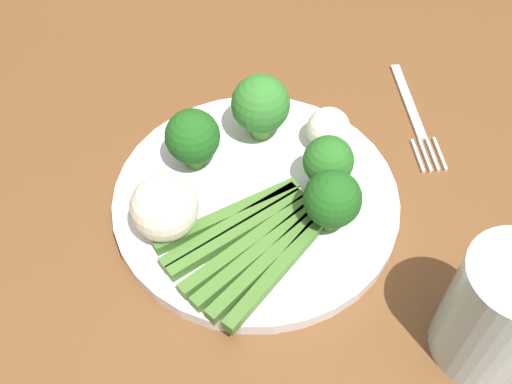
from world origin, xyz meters
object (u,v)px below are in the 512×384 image
Objects in this scene: broccoli_left at (257,106)px; water_glass at (497,312)px; cauliflower_near_fork at (164,208)px; chair at (169,35)px; cauliflower_outer_edge at (328,129)px; asparagus_bundle at (250,243)px; broccoli_back at (328,162)px; dining_table at (293,280)px; fork at (414,117)px; plate at (256,200)px; broccoli_near_center at (193,137)px; broccoli_right at (332,200)px.

water_glass reaches higher than broccoli_left.
water_glass is at bearing 140.52° from cauliflower_near_fork.
cauliflower_outer_edge is (-0.07, 0.60, 0.31)m from chair.
cauliflower_near_fork is at bearing 37.93° from broccoli_left.
asparagus_bundle is 0.11m from broccoli_back.
asparagus_bundle is 1.41× the size of water_glass.
chair is (0.01, -0.69, -0.18)m from dining_table.
cauliflower_near_fork reaches higher than cauliflower_outer_edge.
dining_table is 11.43× the size of water_glass.
fork is (-0.18, 0.01, -0.05)m from broccoli_left.
broccoli_left is at bearing -83.88° from fork.
broccoli_back is (-0.07, 0.01, 0.04)m from plate.
broccoli_near_center reaches higher than fork.
broccoli_right is 1.46× the size of cauliflower_outer_edge.
plate is at bearing -55.41° from dining_table.
broccoli_left is 0.08m from cauliflower_outer_edge.
fork is at bearing -165.69° from cauliflower_near_fork.
asparagus_bundle is 0.14m from broccoli_left.
broccoli_back is (-0.05, 0.65, 0.32)m from chair.
dining_table is 0.23m from fork.
broccoli_right reaches higher than dining_table.
broccoli_near_center is at bearing -121.93° from cauliflower_near_fork.
broccoli_back reaches higher than plate.
broccoli_left is 0.13m from broccoli_right.
plate is at bearing -62.19° from fork.
chair is at bearing -99.50° from cauliflower_near_fork.
cauliflower_near_fork is at bearing 91.63° from chair.
asparagus_bundle is at bearing 67.44° from plate.
plate is at bearing 99.36° from chair.
chair reaches higher than dining_table.
asparagus_bundle is at bearing 40.87° from cauliflower_outer_edge.
fork is (-0.29, -0.07, -0.04)m from cauliflower_near_fork.
chair reaches higher than fork.
broccoli_right is (-0.03, 0.01, 0.15)m from dining_table.
chair is 0.67m from fork.
dining_table is 8.12× the size of asparagus_bundle.
broccoli_near_center is 0.15m from broccoli_right.
broccoli_left is (-0.05, -0.13, 0.04)m from asparagus_bundle.
plate is 0.21m from fork.
fork is at bearing -142.16° from broccoli_right.
water_glass reaches higher than plate.
broccoli_back is 0.90× the size of broccoli_near_center.
asparagus_bundle is 2.82× the size of broccoli_back.
broccoli_right is 0.10m from cauliflower_outer_edge.
broccoli_right is 0.39× the size of fork.
cauliflower_outer_edge is at bearing 107.81° from chair.
broccoli_near_center is 0.25m from fork.
broccoli_right is at bearing 104.04° from chair.
broccoli_right is at bearing 158.20° from asparagus_bundle.
chair is 0.76m from asparagus_bundle.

